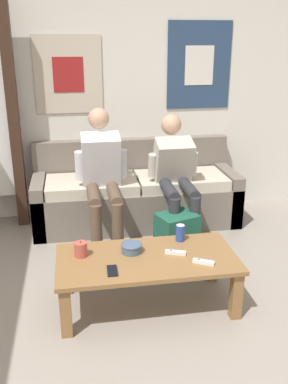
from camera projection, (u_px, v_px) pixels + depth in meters
The scene contains 13 objects.
ground_plane at pixel (143, 364), 2.47m from camera, with size 18.00×18.00×0.00m, color gray.
wall_back at pixel (104, 91), 4.26m from camera, with size 10.00×0.07×2.55m.
couch at pixel (136, 195), 4.31m from camera, with size 2.01×0.71×0.80m.
coffee_table at pixel (147, 265), 2.92m from camera, with size 1.22×0.60×0.37m.
person_seated_adult at pixel (102, 174), 3.78m from camera, with size 0.47×0.87×1.19m.
person_seated_teen at pixel (176, 173), 3.91m from camera, with size 0.47×0.86×1.11m.
backpack at pixel (177, 236), 3.66m from camera, with size 0.38×0.36×0.37m.
ceramic_bowl at pixel (131, 247), 2.96m from camera, with size 0.15×0.15×0.07m.
pillar_candle at pixel (81, 249), 2.90m from camera, with size 0.09×0.09×0.11m.
drink_can_blue at pixel (180, 233), 3.12m from camera, with size 0.07×0.07×0.12m.
game_controller_near_left at pixel (204, 262), 2.82m from camera, with size 0.14×0.10×0.03m.
game_controller_near_right at pixel (176, 253), 2.94m from camera, with size 0.15×0.08×0.03m.
cell_phone at pixel (112, 271), 2.72m from camera, with size 0.07×0.14×0.01m.
Camera 1 is at (-0.33, -1.96, 1.78)m, focal length 40.00 mm.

